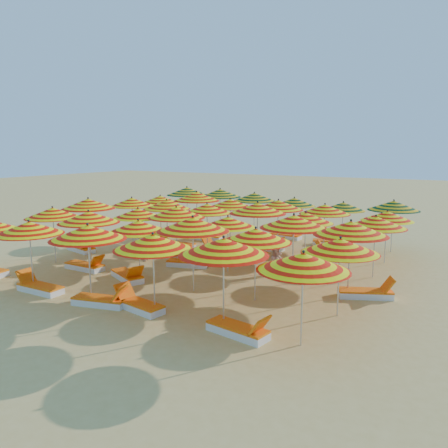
{
  "coord_description": "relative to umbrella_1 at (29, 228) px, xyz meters",
  "views": [
    {
      "loc": [
        9.26,
        -15.44,
        4.77
      ],
      "look_at": [
        0.0,
        0.5,
        1.6
      ],
      "focal_mm": 35.0,
      "sensor_mm": 36.0,
      "label": 1
    }
  ],
  "objects": [
    {
      "name": "ground",
      "position": [
        3.74,
        6.2,
        -2.13
      ],
      "size": [
        120.0,
        120.0,
        0.0
      ],
      "primitive_type": "plane",
      "color": "tan",
      "rests_on": "ground"
    },
    {
      "name": "umbrella_1",
      "position": [
        0.0,
        0.0,
        0.0
      ],
      "size": [
        2.84,
        2.84,
        2.43
      ],
      "color": "silver",
      "rests_on": "ground"
    },
    {
      "name": "umbrella_2",
      "position": [
        2.66,
        0.14,
        0.08
      ],
      "size": [
        2.72,
        2.72,
        2.52
      ],
      "color": "silver",
      "rests_on": "ground"
    },
    {
      "name": "umbrella_3",
      "position": [
        5.1,
        0.31,
        0.01
      ],
      "size": [
        2.35,
        2.35,
        2.43
      ],
      "color": "silver",
      "rests_on": "ground"
    },
    {
      "name": "umbrella_4",
      "position": [
        7.39,
        0.41,
        0.11
      ],
      "size": [
        2.87,
        2.87,
        2.55
      ],
      "color": "silver",
      "rests_on": "ground"
    },
    {
      "name": "umbrella_5",
      "position": [
        9.57,
        0.44,
        -0.02
      ],
      "size": [
        2.62,
        2.62,
        2.4
      ],
      "color": "silver",
      "rests_on": "ground"
    },
    {
      "name": "umbrella_6",
      "position": [
        -2.3,
        2.8,
        -0.0
      ],
      "size": [
        2.87,
        2.87,
        2.42
      ],
      "color": "silver",
      "rests_on": "ground"
    },
    {
      "name": "umbrella_7",
      "position": [
        0.22,
        2.44,
        0.06
      ],
      "size": [
        3.0,
        3.0,
        2.49
      ],
      "color": "silver",
      "rests_on": "ground"
    },
    {
      "name": "umbrella_8",
      "position": [
        2.63,
        2.51,
        -0.09
      ],
      "size": [
        2.38,
        2.38,
        2.32
      ],
      "color": "silver",
      "rests_on": "ground"
    },
    {
      "name": "umbrella_9",
      "position": [
        4.95,
        2.57,
        0.17
      ],
      "size": [
        2.99,
        2.99,
        2.62
      ],
      "color": "silver",
      "rests_on": "ground"
    },
    {
      "name": "umbrella_10",
      "position": [
        7.16,
        2.79,
        -0.02
      ],
      "size": [
        2.75,
        2.75,
        2.4
      ],
      "color": "silver",
      "rests_on": "ground"
    },
    {
      "name": "umbrella_11",
      "position": [
        9.8,
        2.82,
        -0.06
      ],
      "size": [
        2.61,
        2.61,
        2.35
      ],
      "color": "silver",
      "rests_on": "ground"
    },
    {
      "name": "umbrella_12",
      "position": [
        -2.38,
        4.83,
        0.16
      ],
      "size": [
        2.8,
        2.8,
        2.61
      ],
      "color": "silver",
      "rests_on": "ground"
    },
    {
      "name": "umbrella_13",
      "position": [
        0.28,
        5.18,
        -0.12
      ],
      "size": [
        2.62,
        2.62,
        2.29
      ],
      "color": "silver",
      "rests_on": "ground"
    },
    {
      "name": "umbrella_14",
      "position": [
        2.42,
        5.08,
        0.07
      ],
      "size": [
        2.54,
        2.54,
        2.51
      ],
      "color": "silver",
      "rests_on": "ground"
    },
    {
      "name": "umbrella_15",
      "position": [
        4.78,
        5.23,
        -0.15
      ],
      "size": [
        2.27,
        2.27,
        2.26
      ],
      "color": "silver",
      "rests_on": "ground"
    },
    {
      "name": "umbrella_16",
      "position": [
        7.53,
        5.09,
        0.12
      ],
      "size": [
        2.61,
        2.61,
        2.56
      ],
      "color": "silver",
      "rests_on": "ground"
    },
    {
      "name": "umbrella_17",
      "position": [
        9.59,
        4.78,
        0.11
      ],
      "size": [
        2.46,
        2.46,
        2.56
      ],
      "color": "silver",
      "rests_on": "ground"
    },
    {
      "name": "umbrella_18",
      "position": [
        -2.26,
        7.61,
        -0.04
      ],
      "size": [
        2.95,
        2.95,
        2.38
      ],
      "color": "silver",
      "rests_on": "ground"
    },
    {
      "name": "umbrella_19",
      "position": [
        0.09,
        7.48,
        -0.01
      ],
      "size": [
        2.55,
        2.55,
        2.41
      ],
      "color": "silver",
      "rests_on": "ground"
    },
    {
      "name": "umbrella_20",
      "position": [
        2.46,
        7.37,
        -0.03
      ],
      "size": [
        2.75,
        2.75,
        2.39
      ],
      "color": "silver",
      "rests_on": "ground"
    },
    {
      "name": "umbrella_21",
      "position": [
        4.99,
        7.4,
        0.15
      ],
      "size": [
        3.18,
        3.18,
        2.6
      ],
      "color": "silver",
      "rests_on": "ground"
    },
    {
      "name": "umbrella_22",
      "position": [
        7.18,
        7.29,
        -0.07
      ],
      "size": [
        2.74,
        2.74,
        2.34
      ],
      "color": "silver",
      "rests_on": "ground"
    },
    {
      "name": "umbrella_23",
      "position": [
        9.88,
        7.31,
        -0.03
      ],
      "size": [
        2.66,
        2.66,
        2.4
      ],
      "color": "silver",
      "rests_on": "ground"
    },
    {
      "name": "umbrella_24",
      "position": [
        -2.31,
        10.0,
        -0.14
      ],
      "size": [
        2.4,
        2.4,
        2.26
      ],
      "color": "silver",
      "rests_on": "ground"
    },
    {
      "name": "umbrella_25",
      "position": [
        0.19,
        9.93,
        0.16
      ],
      "size": [
        3.19,
        3.19,
        2.61
      ],
      "color": "silver",
      "rests_on": "ground"
    },
    {
      "name": "umbrella_26",
      "position": [
        2.41,
        9.61,
        -0.03
      ],
      "size": [
        2.84,
        2.84,
        2.39
      ],
      "color": "silver",
      "rests_on": "ground"
    },
    {
      "name": "umbrella_27",
      "position": [
        5.02,
        9.58,
        0.06
      ],
      "size": [
        2.47,
        2.47,
        2.49
      ],
      "color": "silver",
      "rests_on": "ground"
    },
    {
      "name": "umbrella_28",
      "position": [
        7.2,
        9.73,
        -0.02
      ],
      "size": [
        2.53,
        2.53,
        2.41
      ],
      "color": "silver",
      "rests_on": "ground"
    },
    {
      "name": "umbrella_29",
      "position": [
        9.86,
        9.77,
        -0.13
      ],
      "size": [
        2.61,
        2.61,
        2.28
      ],
      "color": "silver",
      "rests_on": "ground"
    },
    {
      "name": "umbrella_30",
      "position": [
        -2.05,
        12.25,
        0.14
      ],
      "size": [
        2.85,
        2.85,
        2.58
      ],
      "color": "silver",
      "rests_on": "ground"
    },
    {
      "name": "umbrella_31",
      "position": [
        0.16,
        12.43,
        0.13
      ],
      "size": [
        2.97,
        2.97,
        2.57
      ],
      "color": "silver",
      "rests_on": "ground"
    },
    {
      "name": "umbrella_32",
      "position": [
        2.53,
        12.09,
        0.05
      ],
      "size": [
        2.52,
        2.52,
        2.49
      ],
      "color": "silver",
      "rests_on": "ground"
    },
    {
      "name": "umbrella_33",
      "position": [
        4.8,
        12.2,
        -0.09
      ],
      "size": [
        2.43,
        2.43,
        2.33
      ],
      "color": "silver",
      "rests_on": "ground"
    },
    {
      "name": "umbrella_34",
      "position": [
        7.38,
        12.14,
        -0.15
      ],
      "size": [
        2.51,
        2.51,
        2.26
      ],
      "color": "silver",
      "rests_on": "ground"
    },
    {
      "name": "umbrella_35",
      "position": [
        9.75,
        11.97,
        0.07
      ],
      "size": [
        2.73,
        2.73,
        2.5
      ],
      "color": "silver",
      "rests_on": "ground"
    },
    {
      "name": "lounger_1",
      "position": [
        0.5,
        -0.13,
        -1.98
      ],
      "size": [
        1.74,
        0.6,
        0.69
      ],
      "rotation": [
        0.0,
        0.0,
        3.16
      ],
      "color": "white",
      "rests_on": "ground"
    },
    {
      "name": "lounger_2",
      "position": [
        3.26,
        -0.01,
        -1.98
      ],
      "size": [
        1.82,
        0.98,
        0.69
      ],
      "rotation": [
        0.0,
        0.0,
        0.24
      ],
      "color": "white",
      "rests_on": "ground"
    },
    {
      "name": "lounger_3",
      "position": [
        4.5,
        0.27,
        -1.98
      ],
      "size": [
        1.81,
        0.87,
        0.69
      ],
      "rotation": [
        0.0,
        0.0,
        2.97
      ],
      "color": "white",
      "rests_on": "ground"
    },
    {
      "name": "lounger_4",
      "position": [
        7.99,
        0.17,
        -1.98
      ],
      "size": [
        1.8,
        0.86,
        0.69
      ],
      "rotation": [
        0.0,
        0.0,
        -0.17
      ],
      "color": "white",
      "rests_on": "ground"
    },
    {
      "name": "lounger_5",
      "position": [
        -0.28,
        2.59,
        -1.98
      ],
      "size": [
        1.73,
        0.58,
        0.69
      ],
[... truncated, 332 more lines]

